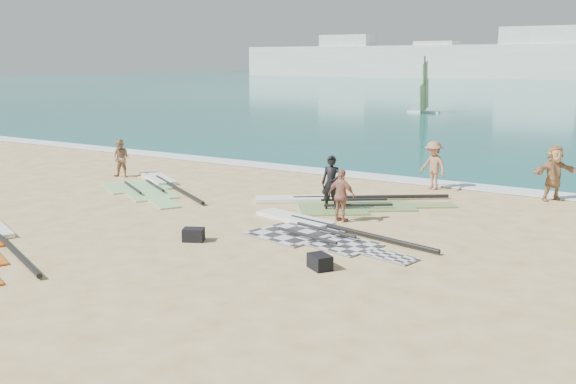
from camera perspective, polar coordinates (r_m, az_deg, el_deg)
The scene contains 14 objects.
ground at distance 15.45m, azimuth -11.30°, elevation -5.78°, with size 300.00×300.00×0.00m, color #E2C184.
surf_line at distance 25.56m, azimuth 7.76°, elevation 1.28°, with size 300.00×1.20×0.04m, color white.
far_town at distance 162.77m, azimuth 22.98°, elevation 10.78°, with size 160.00×8.00×12.00m.
rig_grey at distance 17.39m, azimuth 2.35°, elevation -3.40°, with size 6.00×3.02×0.20m.
rig_green at distance 23.97m, azimuth -11.87°, elevation 0.56°, with size 5.80×4.78×0.21m.
rig_orange at distance 20.76m, azimuth 4.49°, elevation -0.93°, with size 6.17×4.74×0.21m.
gear_bag_near at distance 16.67m, azimuth -8.40°, elevation -3.78°, with size 0.53×0.38×0.34m, color black.
gear_bag_far at distance 14.37m, azimuth 2.85°, elevation -6.21°, with size 0.55×0.39×0.33m, color black.
person_wetsuit at distance 19.67m, azimuth 3.88°, elevation 0.77°, with size 0.62×0.41×1.71m, color black.
beachgoer_left at distance 26.13m, azimuth -14.62°, elevation 2.91°, with size 0.73×0.57×1.51m, color #9F7756.
beachgoer_mid at distance 23.47m, azimuth 12.78°, elevation 2.32°, with size 1.13×0.65×1.74m, color #A26C52.
beachgoer_back at distance 18.37m, azimuth 4.78°, elevation -0.33°, with size 0.89×0.37×1.53m, color #B07059.
beachgoer_right at distance 22.77m, azimuth 22.57°, elevation 1.57°, with size 1.72×0.55×1.85m, color #B0804F.
windsurfer_left at distance 57.11m, azimuth 12.02°, elevation 8.26°, with size 2.77×3.29×4.93m.
Camera 1 is at (10.15, -10.70, 4.58)m, focal length 40.00 mm.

